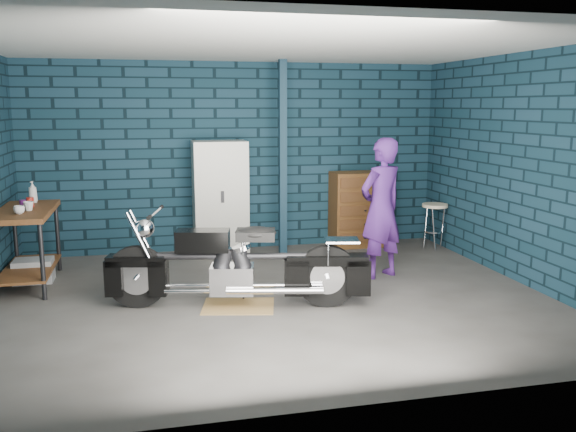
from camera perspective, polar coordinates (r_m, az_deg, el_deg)
The scene contains 16 objects.
ground at distance 6.73m, azimuth -1.41°, elevation -7.76°, with size 6.00×6.00×0.00m, color #4F4C49.
room_walls at distance 6.95m, azimuth -2.42°, elevation 8.78°, with size 6.02×5.01×2.71m.
support_post at distance 8.45m, azimuth -0.49°, elevation 5.31°, with size 0.10×0.10×2.70m, color #122A3A.
workbench at distance 7.73m, azimuth -23.17°, elevation -2.73°, with size 0.60×1.40×0.91m, color brown.
drip_mat at distance 6.51m, azimuth -4.66°, elevation -8.40°, with size 0.74×0.56×0.01m, color olive.
motorcycle at distance 6.36m, azimuth -4.73°, elevation -4.02°, with size 2.34×0.64×1.03m, color black, non-canonical shape.
person at distance 7.49m, azimuth 8.71°, elevation 0.72°, with size 0.63×0.41×1.71m, color #461D6F.
storage_bin at distance 7.93m, azimuth -22.70°, elevation -4.74°, with size 0.44×0.32×0.28m, color #93969C.
locker at distance 8.65m, azimuth -6.35°, elevation 1.69°, with size 0.75×0.53×1.60m, color beige.
tool_chest at distance 9.17m, azimuth 6.74°, elevation 0.63°, with size 0.84×0.46×1.11m, color brown.
shop_stool at distance 9.17m, azimuth 13.51°, elevation -0.98°, with size 0.37×0.37×0.68m, color beige, non-canonical shape.
cup_a at distance 7.32m, azimuth -23.86°, elevation 0.53°, with size 0.12×0.12×0.09m, color beige.
cup_b at distance 7.50m, azimuth -23.11°, elevation 0.86°, with size 0.11×0.11×0.11m, color beige.
mug_purple at distance 7.72m, azimuth -23.57°, elevation 1.03°, with size 0.07×0.07×0.10m, color #581861.
mug_red at distance 7.77m, azimuth -22.98°, elevation 1.20°, with size 0.08×0.08×0.12m, color maroon.
bottle at distance 8.09m, azimuth -22.77°, elevation 2.09°, with size 0.10×0.10×0.27m, color #93969C.
Camera 1 is at (-1.30, -6.27, 2.09)m, focal length 38.00 mm.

